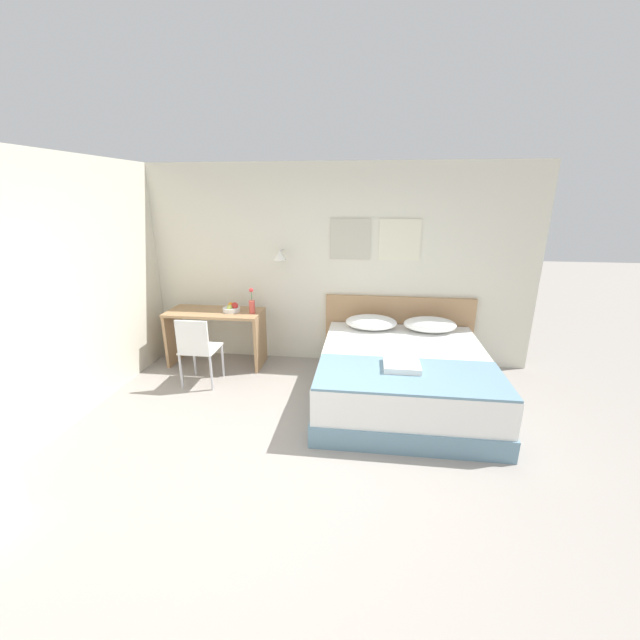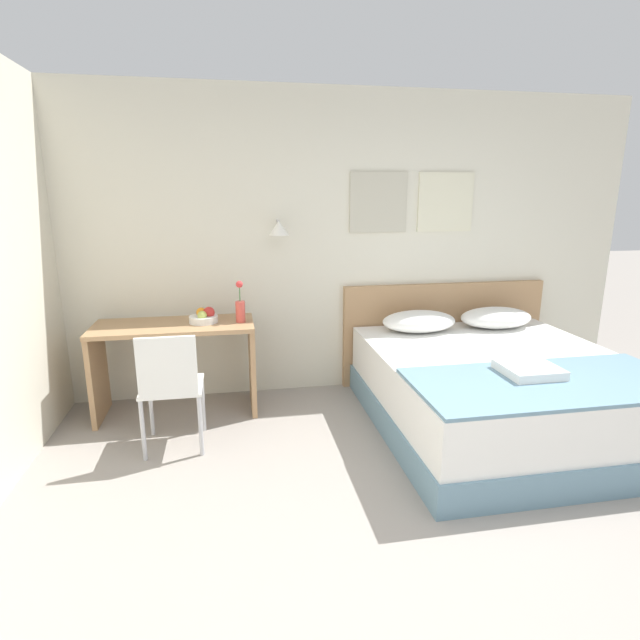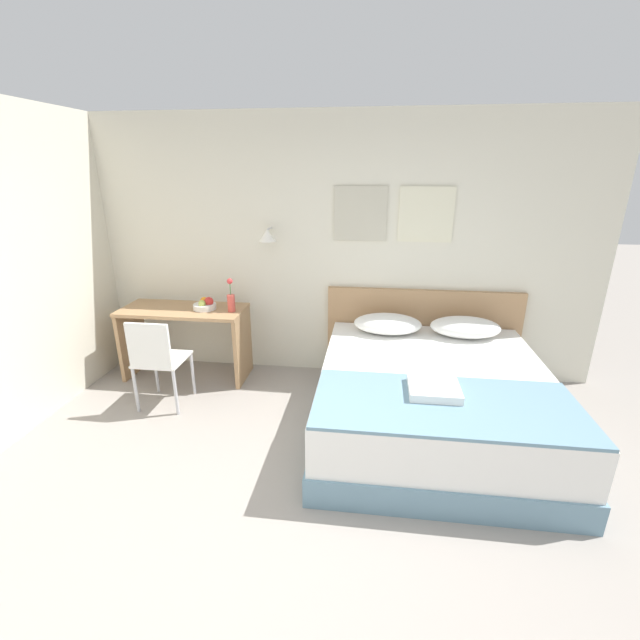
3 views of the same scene
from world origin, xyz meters
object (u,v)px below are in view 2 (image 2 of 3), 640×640
at_px(folded_towel_near_foot, 529,370).
at_px(desk, 176,351).
at_px(throw_blanket, 551,383).
at_px(headboard, 443,332).
at_px(pillow_right, 496,318).
at_px(fruit_bowl, 204,317).
at_px(flower_vase, 240,308).
at_px(desk_chair, 170,382).
at_px(pillow_left, 419,321).
at_px(bed, 498,392).

bearing_deg(folded_towel_near_foot, desk, 153.62).
height_order(throw_blanket, folded_towel_near_foot, folded_towel_near_foot).
relative_size(headboard, folded_towel_near_foot, 5.55).
height_order(pillow_right, fruit_bowl, fruit_bowl).
bearing_deg(flower_vase, desk_chair, -128.45).
bearing_deg(pillow_right, desk_chair, -166.09).
bearing_deg(pillow_left, folded_towel_near_foot, -75.99).
bearing_deg(flower_vase, bed, -20.17).
height_order(pillow_left, folded_towel_near_foot, pillow_left).
xyz_separation_m(desk_chair, flower_vase, (0.51, 0.64, 0.36)).
distance_m(pillow_left, folded_towel_near_foot, 1.25).
height_order(fruit_bowl, flower_vase, flower_vase).
xyz_separation_m(pillow_left, pillow_right, (0.74, 0.00, 0.00)).
bearing_deg(flower_vase, fruit_bowl, 172.25).
distance_m(headboard, desk_chair, 2.63).
relative_size(throw_blanket, desk_chair, 2.06).
xyz_separation_m(pillow_left, fruit_bowl, (-1.85, -0.02, 0.13)).
distance_m(desk_chair, fruit_bowl, 0.77).
bearing_deg(desk, flower_vase, -3.36).
distance_m(desk_chair, flower_vase, 0.89).
xyz_separation_m(pillow_left, desk, (-2.09, -0.02, -0.14)).
relative_size(bed, flower_vase, 6.00).
bearing_deg(headboard, throw_blanket, -90.00).
bearing_deg(pillow_right, bed, -115.83).
distance_m(desk, desk_chair, 0.67).
bearing_deg(throw_blanket, desk, 151.61).
bearing_deg(fruit_bowl, folded_towel_near_foot, -29.06).
height_order(pillow_left, flower_vase, flower_vase).
xyz_separation_m(folded_towel_near_foot, desk, (-2.40, 1.19, -0.11)).
bearing_deg(desk, throw_blanket, -28.39).
distance_m(headboard, folded_towel_near_foot, 1.51).
xyz_separation_m(throw_blanket, desk, (-2.46, 1.33, -0.06)).
bearing_deg(desk, pillow_right, 0.48).
bearing_deg(pillow_left, bed, -64.17).
height_order(throw_blanket, desk, desk).
bearing_deg(pillow_right, throw_blanket, -105.26).
xyz_separation_m(pillow_right, desk, (-2.83, -0.02, -0.14)).
bearing_deg(pillow_left, fruit_bowl, -179.53).
xyz_separation_m(headboard, desk_chair, (-2.44, -0.98, 0.04)).
xyz_separation_m(throw_blanket, fruit_bowl, (-2.22, 1.34, 0.21)).
bearing_deg(pillow_left, throw_blanket, -74.74).
relative_size(headboard, desk_chair, 2.26).
distance_m(folded_towel_near_foot, flower_vase, 2.20).
bearing_deg(folded_towel_near_foot, desk_chair, 167.69).
relative_size(pillow_right, folded_towel_near_foot, 1.85).
height_order(pillow_left, desk, pillow_left).
distance_m(pillow_right, throw_blanket, 1.41).
bearing_deg(bed, desk, 163.29).
relative_size(desk, fruit_bowl, 5.52).
height_order(folded_towel_near_foot, flower_vase, flower_vase).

